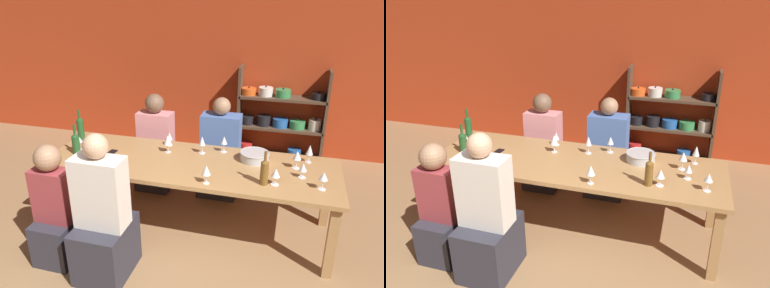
% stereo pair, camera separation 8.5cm
% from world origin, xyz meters
% --- Properties ---
extents(wall_back_red, '(8.80, 0.06, 2.70)m').
position_xyz_m(wall_back_red, '(0.00, 3.83, 1.35)').
color(wall_back_red, '#B23819').
rests_on(wall_back_red, ground_plane).
extents(shelf_unit, '(1.21, 0.30, 1.31)m').
position_xyz_m(shelf_unit, '(0.82, 3.63, 0.56)').
color(shelf_unit, '#4C3828').
rests_on(shelf_unit, ground_plane).
extents(dining_table, '(2.84, 0.95, 0.73)m').
position_xyz_m(dining_table, '(0.08, 1.60, 0.66)').
color(dining_table, '#AD7F4C').
rests_on(dining_table, ground_plane).
extents(mixing_bowl, '(0.29, 0.29, 0.09)m').
position_xyz_m(mixing_bowl, '(0.69, 1.81, 0.78)').
color(mixing_bowl, '#B7BABC').
rests_on(mixing_bowl, dining_table).
extents(wine_bottle_green, '(0.08, 0.08, 0.35)m').
position_xyz_m(wine_bottle_green, '(-1.23, 1.84, 0.87)').
color(wine_bottle_green, '#1E4C23').
rests_on(wine_bottle_green, dining_table).
extents(wine_bottle_dark, '(0.07, 0.07, 0.31)m').
position_xyz_m(wine_bottle_dark, '(0.82, 1.34, 0.85)').
color(wine_bottle_dark, brown).
rests_on(wine_bottle_dark, dining_table).
extents(wine_bottle_amber, '(0.08, 0.08, 0.31)m').
position_xyz_m(wine_bottle_amber, '(-1.08, 1.49, 0.85)').
color(wine_bottle_amber, '#1E4C23').
rests_on(wine_bottle_amber, dining_table).
extents(wine_glass_empty_a, '(0.07, 0.07, 0.18)m').
position_xyz_m(wine_glass_empty_a, '(0.15, 1.84, 0.86)').
color(wine_glass_empty_a, white).
rests_on(wine_glass_empty_a, dining_table).
extents(wine_glass_white_a, '(0.08, 0.08, 0.19)m').
position_xyz_m(wine_glass_white_a, '(-0.19, 1.77, 0.86)').
color(wine_glass_white_a, white).
rests_on(wine_glass_white_a, dining_table).
extents(wine_glass_empty_b, '(0.07, 0.07, 0.18)m').
position_xyz_m(wine_glass_empty_b, '(1.20, 1.91, 0.86)').
color(wine_glass_empty_b, white).
rests_on(wine_glass_empty_b, dining_table).
extents(wine_glass_white_b, '(0.07, 0.07, 0.15)m').
position_xyz_m(wine_glass_white_b, '(-0.24, 1.95, 0.83)').
color(wine_glass_white_b, white).
rests_on(wine_glass_white_b, dining_table).
extents(wine_glass_red_a, '(0.08, 0.08, 0.17)m').
position_xyz_m(wine_glass_red_a, '(0.35, 1.23, 0.85)').
color(wine_glass_red_a, white).
rests_on(wine_glass_red_a, dining_table).
extents(wine_glass_white_c, '(0.08, 0.08, 0.15)m').
position_xyz_m(wine_glass_white_c, '(0.92, 1.36, 0.84)').
color(wine_glass_white_c, white).
rests_on(wine_glass_white_c, dining_table).
extents(wine_glass_white_d, '(0.08, 0.08, 0.17)m').
position_xyz_m(wine_glass_white_d, '(1.09, 1.74, 0.86)').
color(wine_glass_white_d, white).
rests_on(wine_glass_white_d, dining_table).
extents(wine_glass_red_b, '(0.07, 0.07, 0.16)m').
position_xyz_m(wine_glass_red_b, '(1.30, 1.38, 0.85)').
color(wine_glass_red_b, white).
rests_on(wine_glass_red_b, dining_table).
extents(wine_glass_white_e, '(0.07, 0.07, 0.17)m').
position_xyz_m(wine_glass_white_e, '(0.36, 1.93, 0.85)').
color(wine_glass_white_e, white).
rests_on(wine_glass_white_e, dining_table).
extents(wine_glass_white_f, '(0.07, 0.07, 0.17)m').
position_xyz_m(wine_glass_white_f, '(-0.98, 1.57, 0.85)').
color(wine_glass_white_f, white).
rests_on(wine_glass_white_f, dining_table).
extents(wine_glass_empty_c, '(0.08, 0.08, 0.15)m').
position_xyz_m(wine_glass_empty_c, '(-1.11, 1.60, 0.84)').
color(wine_glass_empty_c, white).
rests_on(wine_glass_empty_c, dining_table).
extents(wine_glass_red_c, '(0.07, 0.07, 0.14)m').
position_xyz_m(wine_glass_red_c, '(1.14, 1.56, 0.82)').
color(wine_glass_red_c, white).
rests_on(wine_glass_red_c, dining_table).
extents(cell_phone, '(0.08, 0.15, 0.01)m').
position_xyz_m(cell_phone, '(-0.75, 1.59, 0.73)').
color(cell_phone, black).
rests_on(cell_phone, dining_table).
extents(person_near_a, '(0.34, 0.43, 1.11)m').
position_xyz_m(person_near_a, '(-0.91, 0.81, 0.43)').
color(person_near_a, '#2D2D38').
rests_on(person_near_a, ground_plane).
extents(person_far_a, '(0.41, 0.52, 1.17)m').
position_xyz_m(person_far_a, '(-0.56, 2.37, 0.43)').
color(person_far_a, '#2D2D38').
rests_on(person_far_a, ground_plane).
extents(person_near_b, '(0.42, 0.52, 1.28)m').
position_xyz_m(person_near_b, '(-0.41, 0.75, 0.47)').
color(person_near_b, '#2D2D38').
rests_on(person_near_b, ground_plane).
extents(person_far_b, '(0.45, 0.56, 1.16)m').
position_xyz_m(person_far_b, '(0.22, 2.45, 0.42)').
color(person_far_b, '#2D2D38').
rests_on(person_far_b, ground_plane).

